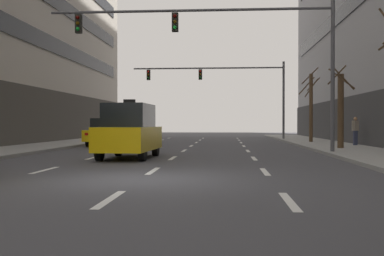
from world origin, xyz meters
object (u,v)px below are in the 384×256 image
taxi_driving_0 (109,132)px  taxi_driving_1 (129,131)px  pedestrian_0 (355,129)px  traffic_signal_0 (230,39)px  street_tree_1 (311,105)px  street_tree_0 (341,109)px  traffic_signal_1 (228,82)px

taxi_driving_0 → taxi_driving_1: bearing=-71.3°
taxi_driving_1 → pedestrian_0: taxi_driving_1 is taller
traffic_signal_0 → street_tree_1: size_ratio=2.51×
taxi_driving_0 → street_tree_0: (12.69, -3.89, 1.26)m
traffic_signal_0 → traffic_signal_1: (-0.01, 17.24, -0.40)m
taxi_driving_1 → traffic_signal_0: (3.94, 2.84, 4.07)m
taxi_driving_0 → street_tree_0: street_tree_0 is taller
taxi_driving_0 → street_tree_0: 13.33m
taxi_driving_1 → street_tree_0: (9.46, 5.68, 1.03)m
taxi_driving_0 → street_tree_1: street_tree_1 is taller
taxi_driving_1 → traffic_signal_1: bearing=78.9°
street_tree_1 → taxi_driving_0: bearing=-161.6°
taxi_driving_0 → traffic_signal_0: 10.73m
street_tree_0 → street_tree_1: size_ratio=0.83×
street_tree_1 → traffic_signal_1: bearing=131.3°
traffic_signal_0 → taxi_driving_0: bearing=136.8°
traffic_signal_0 → street_tree_1: bearing=63.2°
traffic_signal_0 → traffic_signal_1: 17.25m
taxi_driving_1 → pedestrian_0: (11.05, 8.87, 0.00)m
street_tree_0 → street_tree_1: street_tree_1 is taller
taxi_driving_0 → street_tree_1: 13.49m
traffic_signal_0 → traffic_signal_1: bearing=90.0°
taxi_driving_1 → taxi_driving_0: bearing=108.7°
street_tree_0 → pedestrian_0: size_ratio=2.62×
taxi_driving_0 → traffic_signal_0: size_ratio=0.36×
traffic_signal_0 → pedestrian_0: 10.17m
taxi_driving_0 → traffic_signal_1: 13.31m
street_tree_0 → street_tree_1: 8.13m
taxi_driving_1 → pedestrian_0: bearing=38.8°
traffic_signal_1 → street_tree_1: size_ratio=2.44×
traffic_signal_1 → street_tree_1: traffic_signal_1 is taller
taxi_driving_1 → traffic_signal_0: bearing=35.8°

